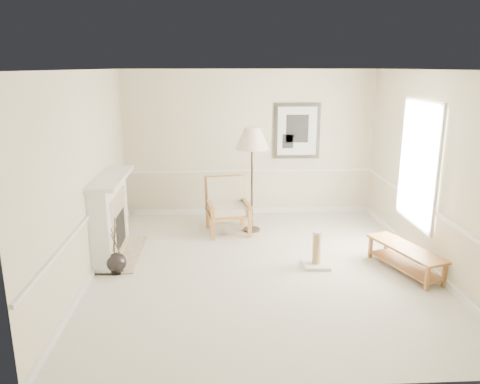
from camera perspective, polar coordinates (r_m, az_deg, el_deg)
The scene contains 8 objects.
ground at distance 7.18m, azimuth 2.67°, elevation -9.15°, with size 5.50×5.50×0.00m, color silver.
room at distance 6.73m, azimuth 3.97°, elevation 5.82°, with size 5.04×5.54×2.92m.
fireplace at distance 7.66m, azimuth -15.48°, elevation -2.99°, with size 0.64×1.64×1.31m.
floor_vase at distance 7.16m, azimuth -14.83°, elevation -8.37°, with size 0.29×0.29×0.85m.
armchair at distance 8.54m, azimuth -1.60°, elevation -1.32°, with size 0.86×0.90×0.99m.
floor_lamp at distance 8.30m, azimuth 1.51°, elevation 6.19°, with size 0.75×0.75×1.91m.
bench at distance 7.36m, azimuth 19.51°, elevation -7.27°, with size 0.81×1.40×0.38m.
scratching_post at distance 7.23m, azimuth 9.30°, elevation -7.63°, with size 0.41×0.41×0.56m.
Camera 1 is at (-0.67, -6.51, 2.94)m, focal length 35.00 mm.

